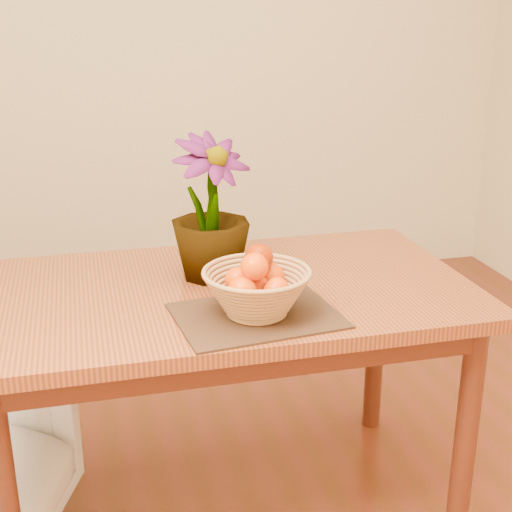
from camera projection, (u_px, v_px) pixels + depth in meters
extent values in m
cube|color=beige|center=(145.00, 38.00, 3.62)|extent=(4.00, 0.02, 2.70)
cube|color=brown|center=(226.00, 293.00, 2.04)|extent=(1.40, 0.80, 0.04)
cube|color=#431C0F|center=(227.00, 312.00, 2.06)|extent=(1.28, 0.68, 0.08)
cylinder|color=#431C0F|center=(6.00, 508.00, 1.73)|extent=(0.06, 0.06, 0.71)
cylinder|color=#431C0F|center=(466.00, 437.00, 2.02)|extent=(0.06, 0.06, 0.71)
cylinder|color=#431C0F|center=(21.00, 381.00, 2.31)|extent=(0.06, 0.06, 0.71)
cylinder|color=#431C0F|center=(376.00, 340.00, 2.60)|extent=(0.06, 0.06, 0.71)
cube|color=#332112|center=(257.00, 316.00, 1.84)|extent=(0.44, 0.35, 0.01)
cylinder|color=#A26B43|center=(257.00, 313.00, 1.83)|extent=(0.14, 0.14, 0.01)
sphere|color=#EA5603|center=(257.00, 286.00, 1.81)|extent=(0.06, 0.06, 0.06)
sphere|color=#EA5603|center=(270.00, 277.00, 1.85)|extent=(0.07, 0.07, 0.07)
sphere|color=#EA5603|center=(238.00, 280.00, 1.84)|extent=(0.07, 0.07, 0.07)
sphere|color=#EA5603|center=(242.00, 291.00, 1.76)|extent=(0.07, 0.07, 0.07)
sphere|color=#EA5603|center=(277.00, 290.00, 1.77)|extent=(0.07, 0.07, 0.07)
sphere|color=#EA5603|center=(259.00, 258.00, 1.82)|extent=(0.07, 0.07, 0.07)
sphere|color=#EA5603|center=(254.00, 267.00, 1.76)|extent=(0.07, 0.07, 0.07)
sphere|color=#EA5603|center=(259.00, 258.00, 1.82)|extent=(0.07, 0.07, 0.07)
imported|color=#174513|center=(210.00, 208.00, 2.04)|extent=(0.31, 0.31, 0.42)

